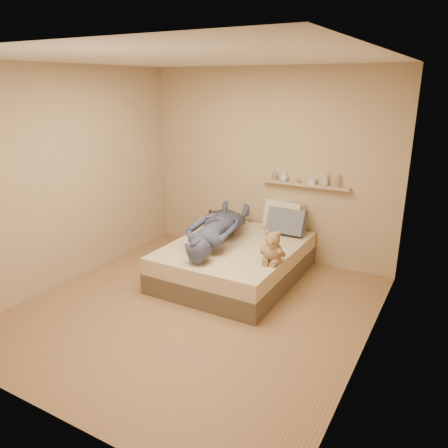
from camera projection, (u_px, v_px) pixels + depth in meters
The scene contains 10 objects.
room at pixel (193, 194), 4.44m from camera, with size 3.80×3.80×3.80m.
bed at pixel (235, 261), 5.54m from camera, with size 1.50×1.90×0.45m.
game_console at pixel (193, 243), 5.09m from camera, with size 0.18×0.11×0.06m.
teddy_bear at pixel (272, 249), 4.89m from camera, with size 0.31×0.31×0.38m.
dark_plush at pixel (213, 220), 6.11m from camera, with size 0.16×0.16×0.25m.
pillow_cream at pixel (283, 216), 5.95m from camera, with size 0.55×0.16×0.40m, color beige.
pillow_grey at pixel (286, 222), 5.80m from camera, with size 0.50×0.14×0.34m, color slate.
person at pixel (217, 227), 5.49m from camera, with size 0.61×1.68×0.40m, color #404565.
wall_shelf at pixel (304, 185), 5.76m from camera, with size 1.20×0.12×0.03m, color tan.
shelf_bottles at pixel (301, 178), 5.77m from camera, with size 0.91×0.14×0.17m.
Camera 1 is at (2.40, -3.60, 2.39)m, focal length 35.00 mm.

